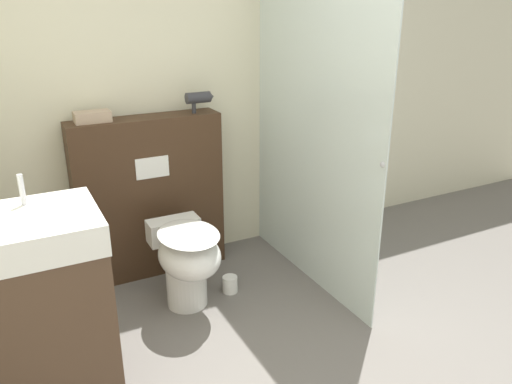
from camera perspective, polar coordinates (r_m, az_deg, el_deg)
wall_back at (r=3.54m, az=-10.95°, el=11.29°), size 8.00×0.06×2.50m
partition_panel at (r=3.52m, az=-12.00°, el=-0.55°), size 1.00×0.23×1.11m
shower_glass at (r=3.23m, az=6.46°, el=7.07°), size 0.04×1.42×2.10m
toilet at (r=3.12m, az=-7.90°, el=-7.57°), size 0.37×0.60×0.54m
sink_vanity at (r=2.49m, az=-23.01°, el=-12.89°), size 0.56×0.51×1.12m
hair_drier at (r=3.43m, az=-6.50°, el=10.62°), size 0.20×0.07×0.14m
folded_towel at (r=3.29m, az=-18.20°, el=8.17°), size 0.22×0.13×0.07m
spare_toilet_roll at (r=3.38m, az=-2.99°, el=-10.48°), size 0.10×0.10×0.11m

